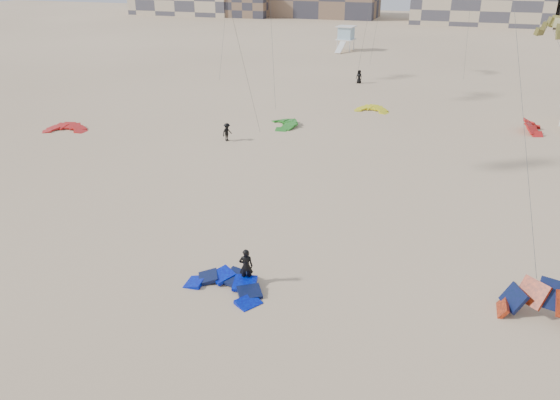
% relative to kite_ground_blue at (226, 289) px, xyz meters
% --- Properties ---
extents(ground, '(320.00, 320.00, 0.00)m').
position_rel_kite_ground_blue_xyz_m(ground, '(0.64, -1.60, 0.00)').
color(ground, beige).
rests_on(ground, ground).
extents(kite_ground_blue, '(4.59, 4.75, 1.68)m').
position_rel_kite_ground_blue_xyz_m(kite_ground_blue, '(0.00, 0.00, 0.00)').
color(kite_ground_blue, '#0027D2').
rests_on(kite_ground_blue, ground).
extents(kite_ground_orange, '(5.40, 5.28, 4.23)m').
position_rel_kite_ground_blue_xyz_m(kite_ground_orange, '(14.43, 2.10, 0.00)').
color(kite_ground_orange, '#EF3E14').
rests_on(kite_ground_orange, ground).
extents(kite_ground_red, '(4.69, 4.85, 1.61)m').
position_rel_kite_ground_blue_xyz_m(kite_ground_red, '(-25.13, 19.71, 0.00)').
color(kite_ground_red, red).
rests_on(kite_ground_red, ground).
extents(kite_ground_green, '(5.08, 4.96, 1.58)m').
position_rel_kite_ground_blue_xyz_m(kite_ground_green, '(-6.40, 27.84, 0.00)').
color(kite_ground_green, green).
rests_on(kite_ground_green, ground).
extents(kite_ground_red_far, '(3.38, 3.25, 3.22)m').
position_rel_kite_ground_blue_xyz_m(kite_ground_red_far, '(16.18, 33.27, 0.00)').
color(kite_ground_red_far, red).
rests_on(kite_ground_red_far, ground).
extents(kite_ground_yellow, '(3.45, 3.64, 1.56)m').
position_rel_kite_ground_blue_xyz_m(kite_ground_yellow, '(0.69, 35.99, 0.00)').
color(kite_ground_yellow, yellow).
rests_on(kite_ground_yellow, ground).
extents(kitesurfer_main, '(0.80, 0.67, 1.88)m').
position_rel_kite_ground_blue_xyz_m(kitesurfer_main, '(0.73, 0.86, 0.94)').
color(kitesurfer_main, black).
rests_on(kitesurfer_main, ground).
extents(kitesurfer_c, '(0.92, 1.18, 1.60)m').
position_rel_kite_ground_blue_xyz_m(kitesurfer_c, '(-9.53, 21.67, 0.80)').
color(kitesurfer_c, black).
rests_on(kitesurfer_c, ground).
extents(kitesurfer_e, '(0.94, 0.75, 1.69)m').
position_rel_kite_ground_blue_xyz_m(kitesurfer_e, '(-3.37, 49.40, 0.84)').
color(kitesurfer_e, black).
rests_on(kitesurfer_e, ground).
extents(kite_fly_olive, '(6.71, 10.26, 9.41)m').
position_rel_kite_ground_blue_xyz_m(kite_fly_olive, '(16.27, 34.12, 9.07)').
color(kite_fly_olive, olive).
rests_on(kite_fly_olive, ground).
extents(lifeguard_tower_far, '(3.24, 5.82, 4.13)m').
position_rel_kite_ground_blue_xyz_m(lifeguard_tower_far, '(-10.98, 75.59, 2.05)').
color(lifeguard_tower_far, white).
rests_on(lifeguard_tower_far, ground).
extents(condo_fill_left, '(12.00, 10.00, 8.00)m').
position_rel_kite_ground_blue_xyz_m(condo_fill_left, '(-49.36, 126.40, 4.00)').
color(condo_fill_left, brown).
rests_on(condo_fill_left, ground).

